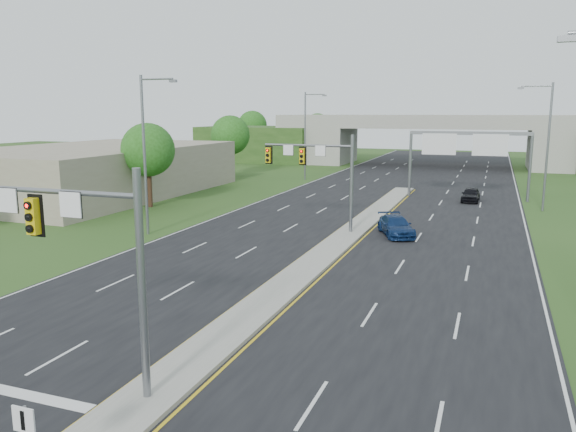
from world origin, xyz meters
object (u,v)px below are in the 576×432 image
(car_far_b, at_px, (396,226))
(car_far_c, at_px, (471,194))
(signal_mast_far, at_px, (320,167))
(overpass, at_px, (434,144))
(sign_gantry, at_px, (467,146))
(signal_mast_near, at_px, (74,242))

(car_far_b, height_order, car_far_c, car_far_c)
(signal_mast_far, relative_size, overpass, 0.09)
(sign_gantry, height_order, car_far_b, sign_gantry)
(overpass, bearing_deg, car_far_c, -78.72)
(signal_mast_far, bearing_deg, overpass, 87.65)
(overpass, bearing_deg, signal_mast_far, -92.35)
(sign_gantry, bearing_deg, signal_mast_near, -101.25)
(car_far_c, bearing_deg, sign_gantry, 112.99)
(signal_mast_near, relative_size, signal_mast_far, 1.00)
(car_far_b, bearing_deg, signal_mast_near, -125.49)
(signal_mast_near, distance_m, signal_mast_far, 25.00)
(car_far_b, bearing_deg, sign_gantry, 55.83)
(car_far_c, bearing_deg, signal_mast_near, -100.91)
(signal_mast_far, bearing_deg, sign_gantry, 65.89)
(signal_mast_near, bearing_deg, sign_gantry, 78.75)
(signal_mast_near, distance_m, car_far_b, 26.53)
(car_far_b, distance_m, car_far_c, 18.20)
(sign_gantry, relative_size, overpass, 0.14)
(signal_mast_near, bearing_deg, signal_mast_far, 90.00)
(signal_mast_far, bearing_deg, signal_mast_near, -90.00)
(overpass, height_order, car_far_c, overpass)
(overpass, distance_m, car_far_b, 54.58)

